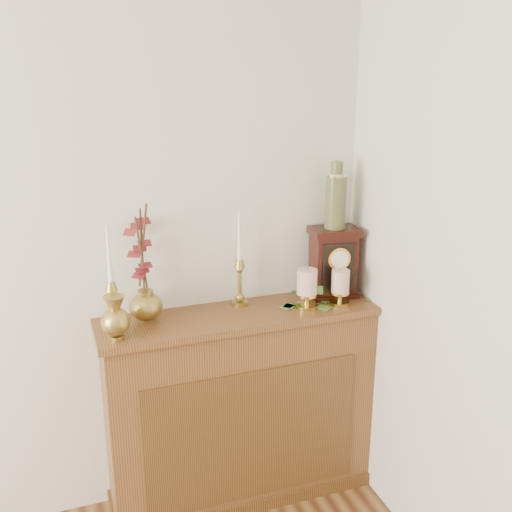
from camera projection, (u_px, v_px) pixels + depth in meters
name	position (u px, v px, depth m)	size (l,w,h in m)	color
console_shelf	(242.00, 412.00, 2.74)	(1.24, 0.34, 0.93)	brown
candlestick_left	(112.00, 299.00, 2.34)	(0.07, 0.07, 0.45)	#AD9745
candlestick_center	(240.00, 275.00, 2.63)	(0.07, 0.07, 0.44)	#AD9745
bud_vase	(115.00, 319.00, 2.30)	(0.11, 0.11, 0.18)	#AD9745
ginger_jar	(141.00, 266.00, 2.47)	(0.21, 0.22, 0.51)	#AD9745
pillar_candle_left	(307.00, 287.00, 2.61)	(0.10, 0.10, 0.19)	gold
pillar_candle_right	(340.00, 285.00, 2.65)	(0.09, 0.09, 0.17)	gold
ivy_garland	(331.00, 297.00, 2.72)	(0.54, 0.24, 0.09)	#40742C
mantel_clock	(333.00, 263.00, 2.73)	(0.23, 0.17, 0.32)	black
ceramic_vase	(336.00, 199.00, 2.65)	(0.09, 0.09, 0.30)	#1A3526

